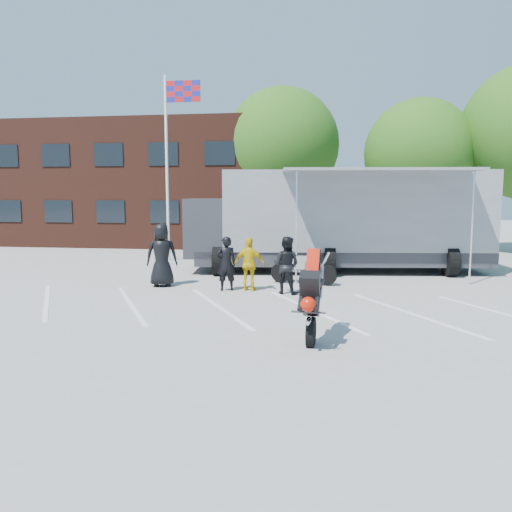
% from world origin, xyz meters
% --- Properties ---
extents(ground, '(100.00, 100.00, 0.00)m').
position_xyz_m(ground, '(0.00, 0.00, 0.00)').
color(ground, '#A0A09B').
rests_on(ground, ground).
extents(parking_bay_lines, '(18.09, 13.33, 0.01)m').
position_xyz_m(parking_bay_lines, '(0.00, 1.00, 0.01)').
color(parking_bay_lines, white).
rests_on(parking_bay_lines, ground).
extents(office_building, '(18.00, 8.00, 7.00)m').
position_xyz_m(office_building, '(-10.00, 18.00, 3.50)').
color(office_building, '#482117').
rests_on(office_building, ground).
extents(flagpole, '(1.61, 0.12, 8.00)m').
position_xyz_m(flagpole, '(-6.24, 10.00, 5.05)').
color(flagpole, white).
rests_on(flagpole, ground).
extents(tree_left, '(6.12, 6.12, 8.64)m').
position_xyz_m(tree_left, '(-2.00, 16.00, 5.57)').
color(tree_left, '#382314').
rests_on(tree_left, ground).
extents(tree_mid, '(5.44, 5.44, 7.68)m').
position_xyz_m(tree_mid, '(5.00, 15.00, 4.94)').
color(tree_mid, '#382314').
rests_on(tree_mid, ground).
extents(transporter_truck, '(12.39, 7.00, 3.76)m').
position_xyz_m(transporter_truck, '(1.02, 7.68, 0.00)').
color(transporter_truck, gray).
rests_on(transporter_truck, ground).
extents(parked_motorcycle, '(2.36, 1.26, 1.18)m').
position_xyz_m(parked_motorcycle, '(-0.21, 4.69, 0.00)').
color(parked_motorcycle, '#B0B0B5').
rests_on(parked_motorcycle, ground).
extents(stunt_bike_rider, '(0.92, 1.76, 2.01)m').
position_xyz_m(stunt_bike_rider, '(0.32, -1.38, 0.00)').
color(stunt_bike_rider, black).
rests_on(stunt_bike_rider, ground).
extents(spectator_leather_a, '(1.12, 0.88, 2.00)m').
position_xyz_m(spectator_leather_a, '(-4.62, 3.65, 1.00)').
color(spectator_leather_a, black).
rests_on(spectator_leather_a, ground).
extents(spectator_leather_b, '(0.69, 0.54, 1.65)m').
position_xyz_m(spectator_leather_b, '(-2.47, 3.25, 0.82)').
color(spectator_leather_b, black).
rests_on(spectator_leather_b, ground).
extents(spectator_leather_c, '(0.98, 0.87, 1.69)m').
position_xyz_m(spectator_leather_c, '(-0.63, 3.04, 0.84)').
color(spectator_leather_c, black).
rests_on(spectator_leather_c, ground).
extents(spectator_hivis, '(0.98, 0.49, 1.61)m').
position_xyz_m(spectator_hivis, '(-1.76, 3.32, 0.81)').
color(spectator_hivis, '#E2BA0B').
rests_on(spectator_hivis, ground).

